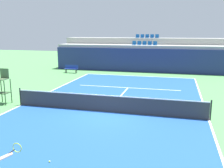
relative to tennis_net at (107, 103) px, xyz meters
name	(u,v)px	position (x,y,z in m)	size (l,w,h in m)	color
ground_plane	(107,112)	(0.00, 0.00, -0.51)	(80.00, 80.00, 0.00)	#4C8C4C
court_surface	(107,112)	(0.00, 0.00, -0.50)	(11.00, 24.00, 0.01)	#1E4C99
baseline_far	(138,76)	(0.00, 11.95, -0.50)	(11.00, 0.10, 0.00)	white
sideline_left	(22,105)	(-5.45, 0.00, -0.50)	(0.10, 24.00, 0.00)	white
sideline_right	(209,120)	(5.45, 0.00, -0.50)	(0.10, 24.00, 0.00)	white
service_line_far	(128,88)	(0.00, 6.40, -0.50)	(8.26, 0.10, 0.00)	white
centre_service_line	(119,98)	(0.00, 3.20, -0.50)	(0.10, 6.40, 0.00)	white
back_wall	(142,60)	(0.00, 14.66, 0.79)	(20.29, 0.30, 2.60)	navy
stands_tier_lower	(144,58)	(0.00, 16.01, 0.95)	(20.29, 2.40, 2.92)	#9E9E99
stands_tier_upper	(147,53)	(0.00, 18.41, 1.32)	(20.29, 2.40, 3.66)	#9E9E99
seating_row_lower	(144,44)	(0.00, 16.11, 2.54)	(2.84, 0.44, 0.44)	#145193
seating_row_upper	(147,37)	(0.00, 18.51, 3.28)	(2.84, 0.44, 0.44)	#145193
tennis_net	(107,103)	(0.00, 0.00, 0.00)	(11.08, 0.08, 1.07)	black
umpire_chair	(3,85)	(-6.70, 0.06, 0.68)	(0.76, 0.66, 2.20)	#334C2D
player_bench	(71,68)	(-7.43, 12.20, 0.00)	(1.50, 0.40, 0.85)	navy
tennis_ball_0	(49,161)	(-0.40, -5.90, -0.47)	(0.07, 0.07, 0.07)	#CCE033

